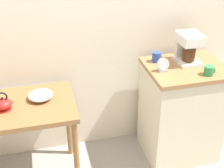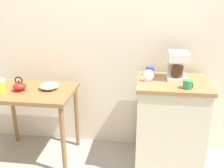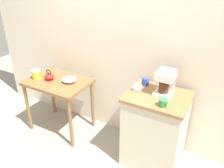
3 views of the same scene
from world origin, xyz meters
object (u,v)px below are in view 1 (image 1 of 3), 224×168
object	(u,v)px
coffee_maker	(188,46)
mug_blue	(156,57)
bowl_stoneware	(40,95)
table_clock	(163,66)
teakettle	(3,104)
mug_tall_green	(209,70)

from	to	relation	value
coffee_maker	mug_blue	distance (m)	0.27
bowl_stoneware	coffee_maker	xyz separation A→B (m)	(1.24, 0.06, 0.26)
mug_blue	coffee_maker	bearing A→B (deg)	-14.96
bowl_stoneware	table_clock	bearing A→B (deg)	-3.34
teakettle	table_clock	distance (m)	1.26
coffee_maker	mug_tall_green	xyz separation A→B (m)	(0.07, -0.26, -0.10)
bowl_stoneware	coffee_maker	size ratio (longest dim) A/B	0.74
mug_tall_green	mug_blue	size ratio (longest dim) A/B	0.98
coffee_maker	bowl_stoneware	bearing A→B (deg)	-177.16
coffee_maker	mug_blue	world-z (taller)	coffee_maker
table_clock	bowl_stoneware	bearing A→B (deg)	176.66
mug_tall_green	coffee_maker	bearing A→B (deg)	104.31
teakettle	mug_tall_green	distance (m)	1.59
bowl_stoneware	teakettle	bearing A→B (deg)	-163.01
bowl_stoneware	mug_blue	distance (m)	1.02
bowl_stoneware	table_clock	world-z (taller)	table_clock
mug_blue	mug_tall_green	bearing A→B (deg)	-46.34
bowl_stoneware	coffee_maker	world-z (taller)	coffee_maker
bowl_stoneware	mug_blue	bearing A→B (deg)	7.30
teakettle	mug_blue	bearing A→B (deg)	9.42
table_clock	coffee_maker	bearing A→B (deg)	24.37
mug_blue	table_clock	bearing A→B (deg)	-94.92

